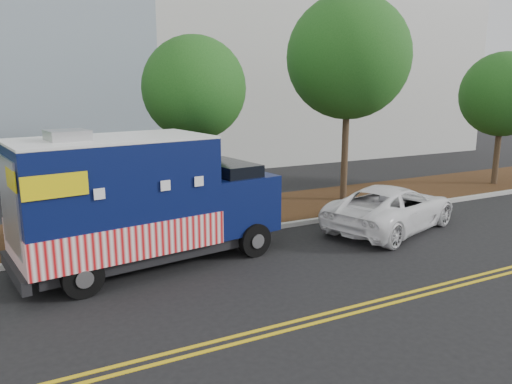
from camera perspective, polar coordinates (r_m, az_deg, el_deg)
ground at (r=14.09m, az=-4.19°, el=-7.03°), size 120.00×120.00×0.00m
curb at (r=15.30m, az=-6.27°, el=-5.19°), size 120.00×0.18×0.15m
mulch_strip at (r=17.20m, az=-8.80°, el=-3.29°), size 120.00×4.00×0.15m
centerline_near at (r=10.46m, az=5.77°, el=-14.18°), size 120.00×0.10×0.01m
centerline_far at (r=10.27m, az=6.56°, el=-14.71°), size 120.00×0.10×0.01m
tree_b at (r=17.01m, az=-7.07°, el=11.64°), size 3.45×3.45×6.23m
tree_c at (r=19.65m, az=10.51°, el=14.90°), size 4.65×4.65×7.95m
tree_d at (r=25.08m, az=26.38°, el=9.95°), size 3.72×3.72×6.04m
sign_post at (r=14.29m, az=-21.08°, el=-2.54°), size 0.06×0.06×2.40m
food_truck at (r=13.07m, az=-13.36°, el=-1.39°), size 7.15×3.48×3.62m
white_car at (r=16.75m, az=15.25°, el=-1.72°), size 5.72×3.97×1.45m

